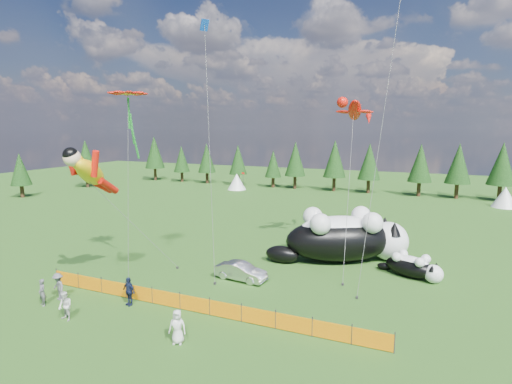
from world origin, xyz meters
TOP-DOWN VIEW (x-y plane):
  - ground at (0.00, 0.00)m, footprint 160.00×160.00m
  - safety_fence at (0.00, -3.00)m, footprint 22.06×0.06m
  - tree_line at (0.00, 45.00)m, footprint 90.00×4.00m
  - festival_tents at (11.00, 40.00)m, footprint 50.00×3.20m
  - cat_large at (6.34, 9.64)m, footprint 10.76×7.71m
  - cat_small at (11.47, 7.85)m, footprint 4.60×2.92m
  - car at (0.34, 2.61)m, footprint 3.88×1.69m
  - spectator_a at (-8.93, -5.80)m, footprint 0.69×0.55m
  - spectator_b at (-6.08, -6.66)m, footprint 0.88×0.62m
  - spectator_c at (-4.16, -3.72)m, footprint 1.12×0.74m
  - spectator_d at (-8.73, -4.81)m, footprint 1.23×0.89m
  - spectator_e at (1.01, -6.23)m, footprint 0.98×0.79m
  - superhero_kite at (-7.92, -2.44)m, footprint 5.51×7.96m
  - gecko_kite at (6.16, 12.57)m, footprint 3.85×11.38m
  - flower_kite at (-6.93, 0.32)m, footprint 3.50×3.50m
  - diamond_kite_a at (-3.19, 4.33)m, footprint 2.80×3.95m

SIDE VIEW (x-z plane):
  - ground at x=0.00m, z-range 0.00..0.00m
  - safety_fence at x=0.00m, z-range -0.05..1.05m
  - car at x=0.34m, z-range 0.00..1.24m
  - spectator_a at x=-8.93m, z-range 0.00..1.65m
  - cat_small at x=11.47m, z-range -0.04..1.70m
  - spectator_b at x=-6.08m, z-range 0.00..1.66m
  - spectator_d at x=-8.73m, z-range 0.00..1.72m
  - spectator_e at x=1.01m, z-range 0.00..1.74m
  - spectator_c at x=-4.16m, z-range 0.00..1.76m
  - festival_tents at x=11.00m, z-range 0.00..2.80m
  - cat_large at x=6.34m, z-range -0.11..4.10m
  - tree_line at x=0.00m, z-range 0.00..8.00m
  - superhero_kite at x=-7.92m, z-range 2.46..13.10m
  - gecko_kite at x=6.16m, z-range 4.79..19.25m
  - flower_kite at x=-6.93m, z-range 6.19..19.29m
  - diamond_kite_a at x=-3.19m, z-range 7.70..26.44m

